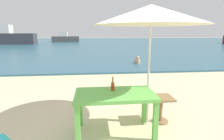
{
  "coord_description": "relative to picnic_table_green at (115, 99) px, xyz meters",
  "views": [
    {
      "loc": [
        -0.87,
        -2.86,
        1.81
      ],
      "look_at": [
        -0.24,
        3.0,
        0.6
      ],
      "focal_mm": 29.6,
      "sensor_mm": 36.0,
      "label": 1
    }
  ],
  "objects": [
    {
      "name": "ground_plane",
      "position": [
        0.49,
        -0.22,
        -0.65
      ],
      "size": [
        120.0,
        120.0,
        0.0
      ],
      "primitive_type": "plane",
      "color": "beige"
    },
    {
      "name": "boat_cargo_ship",
      "position": [
        -12.73,
        25.79,
        0.43
      ],
      "size": [
        7.67,
        2.09,
        2.79
      ],
      "color": "#38383F",
      "rests_on": "sea_water"
    },
    {
      "name": "side_table_wood",
      "position": [
        0.98,
        0.31,
        -0.3
      ],
      "size": [
        0.44,
        0.44,
        0.54
      ],
      "color": "olive",
      "rests_on": "ground_plane"
    },
    {
      "name": "beer_bottle_amber",
      "position": [
        -0.03,
        0.13,
        0.2
      ],
      "size": [
        0.07,
        0.07,
        0.26
      ],
      "color": "brown",
      "rests_on": "picnic_table_green"
    },
    {
      "name": "swimmer_person",
      "position": [
        2.16,
        7.09,
        -0.41
      ],
      "size": [
        0.34,
        0.34,
        0.41
      ],
      "color": "tan",
      "rests_on": "sea_water"
    },
    {
      "name": "picnic_table_green",
      "position": [
        0.0,
        0.0,
        0.0
      ],
      "size": [
        1.4,
        0.8,
        0.76
      ],
      "color": "#60B24C",
      "rests_on": "ground_plane"
    },
    {
      "name": "boat_ferry",
      "position": [
        -5.27,
        31.92,
        0.06
      ],
      "size": [
        4.83,
        1.32,
        1.76
      ],
      "color": "#4C4C4C",
      "rests_on": "sea_water"
    },
    {
      "name": "patio_umbrella",
      "position": [
        0.7,
        0.31,
        1.47
      ],
      "size": [
        2.1,
        2.1,
        2.3
      ],
      "color": "silver",
      "rests_on": "ground_plane"
    },
    {
      "name": "sea_water",
      "position": [
        0.49,
        29.78,
        -0.61
      ],
      "size": [
        120.0,
        50.0,
        0.08
      ],
      "primitive_type": "cube",
      "color": "#2D6075",
      "rests_on": "ground_plane"
    }
  ]
}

